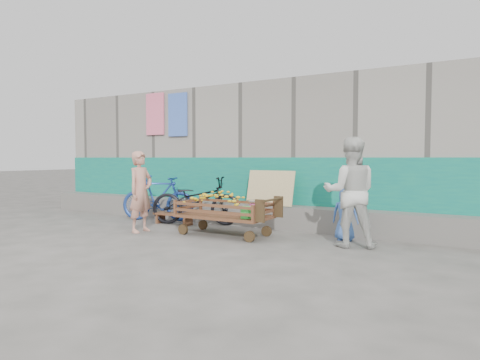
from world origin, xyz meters
The scene contains 9 objects.
ground centered at (0.00, 0.00, 0.00)m, with size 80.00×80.00×0.00m, color #4E4C47.
building_wall centered at (0.00, 4.05, 1.47)m, with size 12.00×3.50×3.00m.
banana_cart centered at (-0.08, 1.09, 0.53)m, with size 1.83×0.83×0.78m.
bench centered at (-1.65, 1.62, 0.17)m, with size 0.93×0.28×0.23m.
vendor_man centered at (-1.60, 0.60, 0.76)m, with size 0.55×0.36×1.52m, color tan.
woman centered at (2.17, 1.31, 0.86)m, with size 0.84×0.65×1.72m, color silver.
child centered at (1.95, 1.75, 0.45)m, with size 0.44×0.28×0.89m, color #3F68BB.
bicycle_dark centered at (-1.23, 1.85, 0.50)m, with size 0.67×1.91×1.00m, color black.
bicycle_blue centered at (-2.30, 1.85, 0.51)m, with size 0.48×1.70×1.02m, color navy.
Camera 1 is at (4.12, -5.29, 1.40)m, focal length 32.00 mm.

